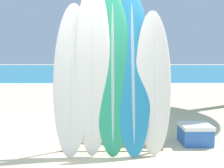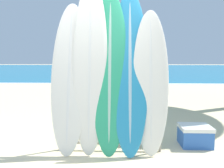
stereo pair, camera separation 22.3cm
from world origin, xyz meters
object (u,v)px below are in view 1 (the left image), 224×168
at_px(surfboard_slot_0, 72,76).
at_px(surfboard_slot_2, 113,70).
at_px(surfboard_slot_1, 93,64).
at_px(person_near_water, 147,69).
at_px(surfboard_slot_3, 133,70).
at_px(surfboard_slot_4, 153,81).
at_px(person_mid_beach, 141,76).
at_px(cooler_box, 195,134).
at_px(surfboard_rack, 113,119).

xyz_separation_m(surfboard_slot_0, surfboard_slot_2, (0.60, 0.01, 0.09)).
bearing_deg(surfboard_slot_1, person_near_water, 75.05).
distance_m(surfboard_slot_3, surfboard_slot_4, 0.35).
height_order(surfboard_slot_2, person_near_water, surfboard_slot_2).
xyz_separation_m(surfboard_slot_0, person_mid_beach, (1.66, 4.46, -0.31)).
relative_size(surfboard_slot_1, cooler_box, 5.41).
bearing_deg(surfboard_rack, surfboard_slot_2, 89.30).
bearing_deg(surfboard_slot_2, surfboard_slot_3, 2.23).
relative_size(person_near_water, cooler_box, 3.51).
relative_size(surfboard_slot_2, person_mid_beach, 1.61).
bearing_deg(surfboard_slot_3, surfboard_rack, -170.44).
bearing_deg(surfboard_slot_4, person_near_water, 80.72).
bearing_deg(surfboard_slot_4, person_mid_beach, 84.19).
relative_size(surfboard_slot_3, person_mid_beach, 1.62).
xyz_separation_m(surfboard_slot_2, person_near_water, (2.02, 8.68, -0.29)).
relative_size(surfboard_slot_2, cooler_box, 5.03).
relative_size(surfboard_slot_3, surfboard_slot_4, 1.16).
bearing_deg(cooler_box, surfboard_slot_4, -160.10).
distance_m(person_mid_beach, cooler_box, 4.29).
bearing_deg(cooler_box, surfboard_slot_3, -168.35).
height_order(surfboard_slot_0, person_near_water, surfboard_slot_0).
distance_m(surfboard_rack, surfboard_slot_0, 0.88).
distance_m(surfboard_slot_4, cooler_box, 1.20).
relative_size(surfboard_rack, surfboard_slot_1, 0.59).
height_order(surfboard_slot_0, cooler_box, surfboard_slot_0).
xyz_separation_m(person_mid_beach, cooler_box, (0.30, -4.22, -0.66)).
relative_size(surfboard_slot_0, surfboard_slot_4, 1.07).
height_order(surfboard_slot_3, surfboard_slot_4, surfboard_slot_3).
bearing_deg(cooler_box, surfboard_slot_0, -173.13).
distance_m(surfboard_rack, person_near_water, 8.96).
height_order(surfboard_rack, surfboard_slot_3, surfboard_slot_3).
distance_m(surfboard_slot_3, cooler_box, 1.52).
bearing_deg(surfboard_slot_0, surfboard_rack, -3.12).
xyz_separation_m(surfboard_slot_2, person_mid_beach, (1.06, 4.45, -0.39)).
distance_m(surfboard_rack, cooler_box, 1.42).
xyz_separation_m(surfboard_rack, person_mid_beach, (1.06, 4.49, 0.34)).
bearing_deg(person_near_water, person_mid_beach, 132.87).
height_order(surfboard_rack, cooler_box, surfboard_rack).
bearing_deg(person_near_water, surfboard_slot_2, 132.63).
relative_size(surfboard_slot_2, person_near_water, 1.43).
bearing_deg(person_mid_beach, person_near_water, 105.20).
bearing_deg(surfboard_rack, surfboard_slot_3, 9.56).
bearing_deg(surfboard_rack, person_near_water, 76.92).
relative_size(surfboard_slot_1, person_mid_beach, 1.73).
bearing_deg(surfboard_slot_2, person_near_water, 76.87).
bearing_deg(person_mid_beach, surfboard_slot_2, -75.25).
distance_m(surfboard_slot_2, person_mid_beach, 4.60).
height_order(surfboard_slot_0, surfboard_slot_1, surfboard_slot_1).
relative_size(person_mid_beach, cooler_box, 3.12).
xyz_separation_m(surfboard_slot_4, person_near_water, (1.43, 8.72, -0.13)).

